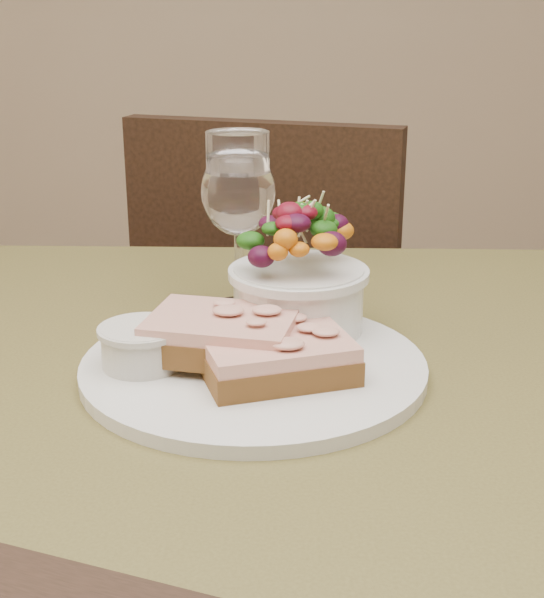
{
  "coord_description": "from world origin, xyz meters",
  "views": [
    {
      "loc": [
        0.03,
        -0.68,
        1.06
      ],
      "look_at": [
        0.01,
        0.02,
        0.81
      ],
      "focal_mm": 50.0,
      "sensor_mm": 36.0,
      "label": 1
    }
  ],
  "objects_px": {
    "salad_bowl": "(299,270)",
    "wine_glass": "(238,197)",
    "dinner_plate": "(254,366)",
    "sandwich_back": "(222,334)",
    "ramekin": "(142,344)",
    "sandwich_front": "(276,356)",
    "chair_far": "(291,440)",
    "cafe_table": "(256,471)"
  },
  "relations": [
    {
      "from": "ramekin",
      "to": "salad_bowl",
      "type": "height_order",
      "value": "salad_bowl"
    },
    {
      "from": "ramekin",
      "to": "salad_bowl",
      "type": "distance_m",
      "value": 0.17
    },
    {
      "from": "salad_bowl",
      "to": "ramekin",
      "type": "bearing_deg",
      "value": -146.03
    },
    {
      "from": "cafe_table",
      "to": "sandwich_back",
      "type": "bearing_deg",
      "value": -169.5
    },
    {
      "from": "dinner_plate",
      "to": "ramekin",
      "type": "bearing_deg",
      "value": -172.17
    },
    {
      "from": "dinner_plate",
      "to": "wine_glass",
      "type": "bearing_deg",
      "value": 98.11
    },
    {
      "from": "sandwich_front",
      "to": "sandwich_back",
      "type": "distance_m",
      "value": 0.06
    },
    {
      "from": "dinner_plate",
      "to": "wine_glass",
      "type": "relative_size",
      "value": 1.74
    },
    {
      "from": "chair_far",
      "to": "cafe_table",
      "type": "bearing_deg",
      "value": 103.89
    },
    {
      "from": "dinner_plate",
      "to": "sandwich_front",
      "type": "relative_size",
      "value": 2.09
    },
    {
      "from": "cafe_table",
      "to": "dinner_plate",
      "type": "bearing_deg",
      "value": -109.78
    },
    {
      "from": "cafe_table",
      "to": "dinner_plate",
      "type": "relative_size",
      "value": 2.63
    },
    {
      "from": "salad_bowl",
      "to": "wine_glass",
      "type": "height_order",
      "value": "wine_glass"
    },
    {
      "from": "sandwich_back",
      "to": "salad_bowl",
      "type": "relative_size",
      "value": 1.12
    },
    {
      "from": "ramekin",
      "to": "dinner_plate",
      "type": "bearing_deg",
      "value": 7.83
    },
    {
      "from": "dinner_plate",
      "to": "wine_glass",
      "type": "xyz_separation_m",
      "value": [
        -0.02,
        0.16,
        0.12
      ]
    },
    {
      "from": "dinner_plate",
      "to": "salad_bowl",
      "type": "height_order",
      "value": "salad_bowl"
    },
    {
      "from": "cafe_table",
      "to": "ramekin",
      "type": "distance_m",
      "value": 0.17
    },
    {
      "from": "sandwich_back",
      "to": "salad_bowl",
      "type": "xyz_separation_m",
      "value": [
        0.07,
        0.08,
        0.03
      ]
    },
    {
      "from": "sandwich_front",
      "to": "salad_bowl",
      "type": "height_order",
      "value": "salad_bowl"
    },
    {
      "from": "cafe_table",
      "to": "sandwich_back",
      "type": "distance_m",
      "value": 0.14
    },
    {
      "from": "sandwich_back",
      "to": "ramekin",
      "type": "xyz_separation_m",
      "value": [
        -0.07,
        -0.01,
        -0.01
      ]
    },
    {
      "from": "cafe_table",
      "to": "wine_glass",
      "type": "bearing_deg",
      "value": 98.76
    },
    {
      "from": "cafe_table",
      "to": "salad_bowl",
      "type": "relative_size",
      "value": 6.3
    },
    {
      "from": "dinner_plate",
      "to": "sandwich_front",
      "type": "distance_m",
      "value": 0.04
    },
    {
      "from": "sandwich_front",
      "to": "wine_glass",
      "type": "height_order",
      "value": "wine_glass"
    },
    {
      "from": "dinner_plate",
      "to": "sandwich_front",
      "type": "height_order",
      "value": "sandwich_front"
    },
    {
      "from": "cafe_table",
      "to": "chair_far",
      "type": "xyz_separation_m",
      "value": [
        0.03,
        0.7,
        -0.36
      ]
    },
    {
      "from": "chair_far",
      "to": "ramekin",
      "type": "height_order",
      "value": "chair_far"
    },
    {
      "from": "dinner_plate",
      "to": "sandwich_back",
      "type": "bearing_deg",
      "value": -176.34
    },
    {
      "from": "wine_glass",
      "to": "cafe_table",
      "type": "bearing_deg",
      "value": -81.24
    },
    {
      "from": "salad_bowl",
      "to": "wine_glass",
      "type": "xyz_separation_m",
      "value": [
        -0.06,
        0.08,
        0.05
      ]
    },
    {
      "from": "chair_far",
      "to": "sandwich_front",
      "type": "relative_size",
      "value": 6.17
    },
    {
      "from": "cafe_table",
      "to": "wine_glass",
      "type": "height_order",
      "value": "wine_glass"
    },
    {
      "from": "chair_far",
      "to": "sandwich_back",
      "type": "relative_size",
      "value": 6.32
    },
    {
      "from": "sandwich_back",
      "to": "wine_glass",
      "type": "xyz_separation_m",
      "value": [
        0.0,
        0.16,
        0.09
      ]
    },
    {
      "from": "salad_bowl",
      "to": "wine_glass",
      "type": "bearing_deg",
      "value": 127.4
    },
    {
      "from": "dinner_plate",
      "to": "sandwich_front",
      "type": "xyz_separation_m",
      "value": [
        0.02,
        -0.03,
        0.02
      ]
    },
    {
      "from": "ramekin",
      "to": "sandwich_front",
      "type": "bearing_deg",
      "value": -7.76
    },
    {
      "from": "wine_glass",
      "to": "chair_far",
      "type": "bearing_deg",
      "value": 84.34
    },
    {
      "from": "sandwich_back",
      "to": "salad_bowl",
      "type": "height_order",
      "value": "salad_bowl"
    },
    {
      "from": "cafe_table",
      "to": "salad_bowl",
      "type": "height_order",
      "value": "salad_bowl"
    }
  ]
}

